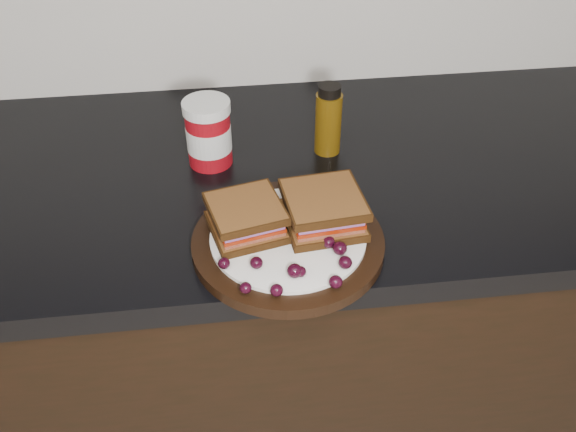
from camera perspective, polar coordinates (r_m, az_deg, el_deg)
name	(u,v)px	position (r m, az deg, el deg)	size (l,w,h in m)	color
base_cabinets	(179,354)	(1.43, -9.69, -12.03)	(3.96, 0.58, 0.86)	black
countertop	(150,186)	(1.11, -12.17, 2.59)	(3.98, 0.60, 0.04)	black
plate	(288,243)	(0.93, 0.00, -2.41)	(0.28, 0.28, 0.02)	black
sandwich_left	(246,218)	(0.92, -3.74, -0.17)	(0.10, 0.10, 0.05)	brown
sandwich_right	(323,210)	(0.93, 3.16, 0.55)	(0.11, 0.11, 0.05)	brown
grape_0	(224,263)	(0.87, -5.71, -4.21)	(0.02, 0.02, 0.02)	black
grape_1	(256,263)	(0.87, -2.83, -4.18)	(0.02, 0.02, 0.02)	black
grape_2	(246,288)	(0.84, -3.79, -6.39)	(0.02, 0.02, 0.02)	black
grape_3	(277,290)	(0.83, -1.02, -6.61)	(0.02, 0.02, 0.02)	black
grape_4	(295,271)	(0.86, 0.59, -4.90)	(0.02, 0.02, 0.02)	black
grape_5	(300,272)	(0.86, 1.11, -4.96)	(0.02, 0.02, 0.01)	black
grape_6	(336,282)	(0.85, 4.26, -5.86)	(0.02, 0.02, 0.02)	black
grape_7	(345,263)	(0.87, 5.11, -4.14)	(0.02, 0.02, 0.02)	black
grape_8	(340,248)	(0.89, 4.63, -2.88)	(0.02, 0.02, 0.02)	black
grape_9	(329,242)	(0.90, 3.64, -2.32)	(0.02, 0.02, 0.02)	black
grape_10	(342,226)	(0.93, 4.81, -0.93)	(0.02, 0.02, 0.02)	black
grape_11	(325,225)	(0.93, 3.35, -0.77)	(0.02, 0.02, 0.01)	black
grape_12	(328,207)	(0.96, 3.58, 0.80)	(0.02, 0.02, 0.02)	black
grape_13	(247,211)	(0.96, -3.69, 0.48)	(0.02, 0.02, 0.02)	black
grape_14	(231,223)	(0.94, -5.09, -0.61)	(0.02, 0.02, 0.02)	black
grape_15	(240,234)	(0.91, -4.25, -1.63)	(0.02, 0.02, 0.02)	black
grape_16	(232,238)	(0.91, -5.04, -1.94)	(0.02, 0.02, 0.02)	black
grape_17	(255,219)	(0.94, -2.94, -0.26)	(0.02, 0.02, 0.02)	black
grape_18	(229,221)	(0.94, -5.31, -0.46)	(0.02, 0.02, 0.02)	black
grape_19	(231,227)	(0.93, -5.07, -1.01)	(0.02, 0.02, 0.02)	black
condiment_jar	(209,133)	(1.09, -7.08, 7.34)	(0.08, 0.08, 0.12)	maroon
oil_bottle	(328,119)	(1.11, 3.61, 8.59)	(0.05, 0.05, 0.13)	#4F3507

